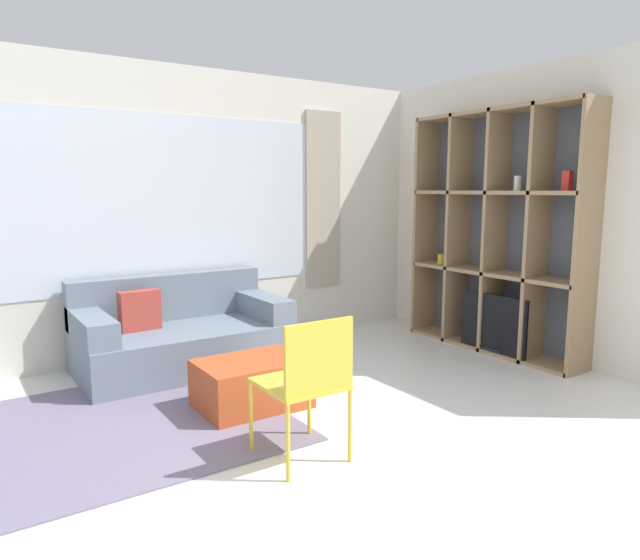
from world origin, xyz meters
TOP-DOWN VIEW (x-y plane):
  - ground_plane at (0.00, 0.00)m, footprint 16.00×16.00m
  - wall_back at (0.00, 3.31)m, footprint 6.89×0.11m
  - wall_right at (2.88, 1.64)m, footprint 0.07×4.48m
  - area_rug at (-0.99, 1.79)m, footprint 2.27×1.90m
  - shelving_unit at (2.69, 1.66)m, footprint 0.36×1.92m
  - couch_main at (-0.09, 2.80)m, footprint 1.77×0.95m
  - ottoman at (-0.00, 1.62)m, footprint 0.76×0.54m
  - folding_chair at (-0.12, 0.67)m, footprint 0.44×0.46m

SIDE VIEW (x-z plane):
  - ground_plane at x=0.00m, z-range 0.00..0.00m
  - area_rug at x=-0.99m, z-range 0.00..0.01m
  - ottoman at x=0.00m, z-range 0.00..0.35m
  - couch_main at x=-0.09m, z-range -0.11..0.69m
  - folding_chair at x=-0.12m, z-range 0.09..0.95m
  - shelving_unit at x=2.69m, z-range -0.04..2.27m
  - wall_right at x=2.88m, z-range 0.00..2.70m
  - wall_back at x=0.00m, z-range 0.01..2.71m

